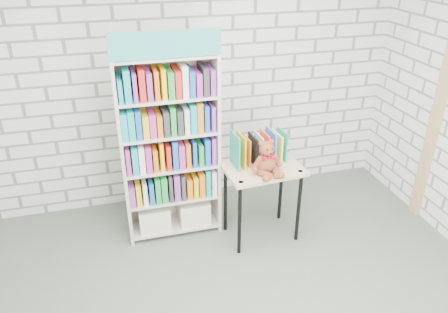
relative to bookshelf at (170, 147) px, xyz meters
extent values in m
cube|color=silver|center=(0.33, 0.64, 0.47)|extent=(4.50, 0.02, 2.80)
cube|color=beige|center=(-0.44, -0.01, -0.02)|extent=(0.03, 0.35, 1.81)
cube|color=beige|center=(0.44, -0.01, -0.02)|extent=(0.03, 0.35, 1.81)
cube|color=beige|center=(0.00, 0.16, -0.02)|extent=(0.90, 0.02, 1.81)
cube|color=teal|center=(0.00, -0.17, 0.99)|extent=(0.90, 0.02, 0.22)
cube|color=beige|center=(0.00, -0.01, -0.87)|extent=(0.84, 0.33, 0.03)
cube|color=beige|center=(0.00, -0.01, -0.52)|extent=(0.84, 0.33, 0.03)
cube|color=beige|center=(0.00, -0.01, -0.18)|extent=(0.84, 0.33, 0.03)
cube|color=beige|center=(0.00, -0.01, 0.16)|extent=(0.84, 0.33, 0.03)
cube|color=beige|center=(0.00, -0.01, 0.50)|extent=(0.84, 0.33, 0.03)
cube|color=beige|center=(0.00, -0.01, 0.86)|extent=(0.84, 0.33, 0.03)
cube|color=silver|center=(-0.20, -0.01, -0.73)|extent=(0.30, 0.29, 0.24)
cube|color=silver|center=(0.20, -0.01, -0.73)|extent=(0.30, 0.29, 0.24)
cube|color=purple|center=(0.00, -0.02, -0.39)|extent=(0.84, 0.29, 0.24)
cube|color=#333338|center=(0.00, -0.02, -0.05)|extent=(0.84, 0.29, 0.24)
cube|color=red|center=(0.00, -0.02, 0.29)|extent=(0.84, 0.29, 0.24)
cube|color=yellow|center=(0.00, -0.02, 0.63)|extent=(0.84, 0.29, 0.24)
cube|color=tan|center=(0.81, -0.33, -0.17)|extent=(0.75, 0.54, 0.03)
cylinder|color=black|center=(0.53, -0.54, -0.56)|extent=(0.04, 0.04, 0.74)
cylinder|color=black|center=(0.50, -0.16, -0.56)|extent=(0.04, 0.04, 0.74)
cylinder|color=black|center=(1.13, -0.50, -0.56)|extent=(0.04, 0.04, 0.74)
cylinder|color=black|center=(1.10, -0.12, -0.56)|extent=(0.04, 0.04, 0.74)
cylinder|color=black|center=(0.54, -0.53, -0.16)|extent=(0.05, 0.05, 0.01)
cylinder|color=black|center=(1.12, -0.49, -0.16)|extent=(0.05, 0.05, 0.01)
cube|color=teal|center=(0.56, -0.23, -0.01)|extent=(0.03, 0.22, 0.30)
cube|color=gold|center=(0.62, -0.23, -0.01)|extent=(0.03, 0.22, 0.30)
cube|color=orange|center=(0.68, -0.22, -0.01)|extent=(0.03, 0.22, 0.30)
cube|color=black|center=(0.74, -0.22, -0.01)|extent=(0.03, 0.22, 0.30)
cube|color=white|center=(0.80, -0.21, -0.01)|extent=(0.03, 0.22, 0.30)
cube|color=#F03D2A|center=(0.87, -0.21, -0.01)|extent=(0.03, 0.22, 0.30)
cube|color=blue|center=(0.93, -0.21, -0.01)|extent=(0.03, 0.22, 0.30)
cube|color=#FFFB54|center=(0.99, -0.20, -0.01)|extent=(0.03, 0.22, 0.30)
cube|color=teal|center=(1.05, -0.20, -0.01)|extent=(0.03, 0.22, 0.30)
ellipsoid|color=brown|center=(0.80, -0.42, -0.06)|extent=(0.19, 0.16, 0.19)
sphere|color=brown|center=(0.80, -0.42, 0.08)|extent=(0.13, 0.13, 0.13)
sphere|color=brown|center=(0.75, -0.42, 0.14)|extent=(0.05, 0.05, 0.05)
sphere|color=brown|center=(0.85, -0.40, 0.14)|extent=(0.05, 0.05, 0.05)
sphere|color=brown|center=(0.81, -0.48, 0.06)|extent=(0.05, 0.05, 0.05)
sphere|color=black|center=(0.79, -0.48, 0.10)|extent=(0.02, 0.02, 0.02)
sphere|color=black|center=(0.83, -0.47, 0.10)|extent=(0.02, 0.02, 0.02)
sphere|color=black|center=(0.81, -0.50, 0.07)|extent=(0.02, 0.02, 0.02)
cylinder|color=brown|center=(0.71, -0.45, -0.03)|extent=(0.09, 0.07, 0.13)
cylinder|color=brown|center=(0.90, -0.42, -0.03)|extent=(0.10, 0.08, 0.13)
sphere|color=brown|center=(0.69, -0.46, -0.09)|extent=(0.05, 0.05, 0.05)
sphere|color=brown|center=(0.93, -0.43, -0.09)|extent=(0.05, 0.05, 0.05)
cylinder|color=brown|center=(0.76, -0.52, -0.12)|extent=(0.11, 0.15, 0.08)
cylinder|color=brown|center=(0.87, -0.50, -0.12)|extent=(0.08, 0.15, 0.08)
sphere|color=brown|center=(0.75, -0.58, -0.12)|extent=(0.06, 0.06, 0.06)
sphere|color=brown|center=(0.90, -0.56, -0.12)|extent=(0.06, 0.06, 0.06)
cone|color=#B50B33|center=(0.78, -0.48, 0.02)|extent=(0.06, 0.06, 0.05)
cone|color=#B50B33|center=(0.84, -0.47, 0.02)|extent=(0.06, 0.06, 0.05)
sphere|color=#B50B33|center=(0.81, -0.48, 0.02)|extent=(0.03, 0.03, 0.03)
cube|color=tan|center=(2.56, -0.41, 0.12)|extent=(0.05, 0.12, 2.10)
camera|label=1|loc=(-0.47, -3.65, 1.79)|focal=35.00mm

